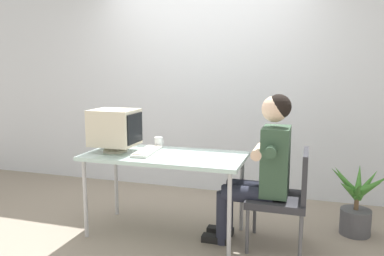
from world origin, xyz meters
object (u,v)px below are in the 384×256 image
at_px(office_chair, 285,194).
at_px(keyboard, 147,151).
at_px(desk, 165,160).
at_px(desk_mug, 159,142).
at_px(person_seated, 263,164).
at_px(potted_plant, 357,203).
at_px(crt_monitor, 115,128).

bearing_deg(office_chair, keyboard, -178.24).
xyz_separation_m(desk, desk_mug, (-0.16, 0.25, 0.11)).
xyz_separation_m(desk, person_seated, (0.87, 0.04, 0.02)).
distance_m(person_seated, potted_plant, 1.01).
xyz_separation_m(office_chair, desk_mug, (-1.22, 0.21, 0.33)).
xyz_separation_m(crt_monitor, keyboard, (0.30, 0.04, -0.21)).
bearing_deg(desk_mug, potted_plant, 7.79).
height_order(office_chair, person_seated, person_seated).
height_order(crt_monitor, potted_plant, crt_monitor).
xyz_separation_m(office_chair, person_seated, (-0.19, -0.00, 0.24)).
relative_size(desk, potted_plant, 2.19).
bearing_deg(keyboard, person_seated, 2.09).
relative_size(crt_monitor, potted_plant, 0.63).
xyz_separation_m(desk, keyboard, (-0.18, 0.01, 0.07)).
distance_m(keyboard, office_chair, 1.27).
bearing_deg(office_chair, desk_mug, 170.36).
relative_size(keyboard, desk_mug, 4.42).
relative_size(potted_plant, desk_mug, 6.22).
xyz_separation_m(desk, office_chair, (1.06, 0.04, -0.22)).
bearing_deg(desk_mug, crt_monitor, -138.15).
relative_size(desk, keyboard, 3.08).
relative_size(keyboard, potted_plant, 0.71).
height_order(desk, keyboard, keyboard).
height_order(keyboard, desk_mug, desk_mug).
height_order(keyboard, person_seated, person_seated).
distance_m(keyboard, desk_mug, 0.25).
distance_m(keyboard, potted_plant, 1.96).
bearing_deg(person_seated, desk, -177.09).
height_order(office_chair, potted_plant, office_chair).
relative_size(office_chair, desk_mug, 8.03).
distance_m(desk, desk_mug, 0.32).
bearing_deg(person_seated, crt_monitor, -176.84).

